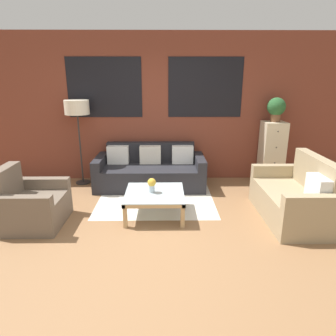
{
  "coord_description": "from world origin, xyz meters",
  "views": [
    {
      "loc": [
        0.17,
        -3.44,
        1.99
      ],
      "look_at": [
        0.23,
        1.29,
        0.55
      ],
      "focal_mm": 32.0,
      "sensor_mm": 36.0,
      "label": 1
    }
  ],
  "objects_px": {
    "couch_dark": "(150,171)",
    "drawer_cabinet": "(272,153)",
    "settee_vintage": "(295,198)",
    "flower_vase": "(152,184)",
    "potted_plant": "(276,108)",
    "coffee_table": "(155,196)",
    "armchair_corner": "(31,206)",
    "floor_lamp": "(77,110)"
  },
  "relations": [
    {
      "from": "coffee_table",
      "to": "floor_lamp",
      "type": "bearing_deg",
      "value": 135.07
    },
    {
      "from": "armchair_corner",
      "to": "coffee_table",
      "type": "bearing_deg",
      "value": 8.86
    },
    {
      "from": "coffee_table",
      "to": "couch_dark",
      "type": "bearing_deg",
      "value": 95.51
    },
    {
      "from": "floor_lamp",
      "to": "drawer_cabinet",
      "type": "distance_m",
      "value": 3.76
    },
    {
      "from": "coffee_table",
      "to": "flower_vase",
      "type": "relative_size",
      "value": 3.97
    },
    {
      "from": "settee_vintage",
      "to": "armchair_corner",
      "type": "relative_size",
      "value": 1.71
    },
    {
      "from": "armchair_corner",
      "to": "floor_lamp",
      "type": "distance_m",
      "value": 2.07
    },
    {
      "from": "floor_lamp",
      "to": "potted_plant",
      "type": "xyz_separation_m",
      "value": [
        3.67,
        0.03,
        0.04
      ]
    },
    {
      "from": "armchair_corner",
      "to": "potted_plant",
      "type": "bearing_deg",
      "value": 23.88
    },
    {
      "from": "couch_dark",
      "to": "potted_plant",
      "type": "xyz_separation_m",
      "value": [
        2.34,
        0.2,
        1.16
      ]
    },
    {
      "from": "drawer_cabinet",
      "to": "flower_vase",
      "type": "height_order",
      "value": "drawer_cabinet"
    },
    {
      "from": "settee_vintage",
      "to": "floor_lamp",
      "type": "relative_size",
      "value": 0.92
    },
    {
      "from": "armchair_corner",
      "to": "flower_vase",
      "type": "relative_size",
      "value": 3.94
    },
    {
      "from": "floor_lamp",
      "to": "flower_vase",
      "type": "xyz_separation_m",
      "value": [
        1.41,
        -1.44,
        -0.92
      ]
    },
    {
      "from": "potted_plant",
      "to": "flower_vase",
      "type": "distance_m",
      "value": 2.86
    },
    {
      "from": "coffee_table",
      "to": "drawer_cabinet",
      "type": "relative_size",
      "value": 0.73
    },
    {
      "from": "potted_plant",
      "to": "drawer_cabinet",
      "type": "bearing_deg",
      "value": -90.0
    },
    {
      "from": "coffee_table",
      "to": "armchair_corner",
      "type": "bearing_deg",
      "value": -171.14
    },
    {
      "from": "settee_vintage",
      "to": "flower_vase",
      "type": "height_order",
      "value": "settee_vintage"
    },
    {
      "from": "floor_lamp",
      "to": "coffee_table",
      "type": "bearing_deg",
      "value": -44.93
    },
    {
      "from": "coffee_table",
      "to": "potted_plant",
      "type": "xyz_separation_m",
      "value": [
        2.22,
        1.47,
        1.14
      ]
    },
    {
      "from": "armchair_corner",
      "to": "potted_plant",
      "type": "height_order",
      "value": "potted_plant"
    },
    {
      "from": "potted_plant",
      "to": "coffee_table",
      "type": "bearing_deg",
      "value": -146.43
    },
    {
      "from": "coffee_table",
      "to": "floor_lamp",
      "type": "distance_m",
      "value": 2.33
    },
    {
      "from": "coffee_table",
      "to": "drawer_cabinet",
      "type": "height_order",
      "value": "drawer_cabinet"
    },
    {
      "from": "settee_vintage",
      "to": "potted_plant",
      "type": "distance_m",
      "value": 1.98
    },
    {
      "from": "couch_dark",
      "to": "drawer_cabinet",
      "type": "height_order",
      "value": "drawer_cabinet"
    },
    {
      "from": "settee_vintage",
      "to": "coffee_table",
      "type": "relative_size",
      "value": 1.69
    },
    {
      "from": "settee_vintage",
      "to": "potted_plant",
      "type": "bearing_deg",
      "value": 83.42
    },
    {
      "from": "flower_vase",
      "to": "drawer_cabinet",
      "type": "bearing_deg",
      "value": 33.04
    },
    {
      "from": "flower_vase",
      "to": "armchair_corner",
      "type": "bearing_deg",
      "value": -170.82
    },
    {
      "from": "couch_dark",
      "to": "floor_lamp",
      "type": "bearing_deg",
      "value": 172.64
    },
    {
      "from": "couch_dark",
      "to": "armchair_corner",
      "type": "height_order",
      "value": "armchair_corner"
    },
    {
      "from": "coffee_table",
      "to": "flower_vase",
      "type": "bearing_deg",
      "value": 175.22
    },
    {
      "from": "settee_vintage",
      "to": "armchair_corner",
      "type": "height_order",
      "value": "settee_vintage"
    },
    {
      "from": "floor_lamp",
      "to": "armchair_corner",
      "type": "bearing_deg",
      "value": -98.6
    },
    {
      "from": "settee_vintage",
      "to": "flower_vase",
      "type": "xyz_separation_m",
      "value": [
        -2.07,
        0.14,
        0.18
      ]
    },
    {
      "from": "potted_plant",
      "to": "flower_vase",
      "type": "relative_size",
      "value": 2.06
    },
    {
      "from": "settee_vintage",
      "to": "drawer_cabinet",
      "type": "distance_m",
      "value": 1.65
    },
    {
      "from": "coffee_table",
      "to": "drawer_cabinet",
      "type": "xyz_separation_m",
      "value": [
        2.22,
        1.47,
        0.29
      ]
    },
    {
      "from": "flower_vase",
      "to": "couch_dark",
      "type": "bearing_deg",
      "value": 93.73
    },
    {
      "from": "couch_dark",
      "to": "flower_vase",
      "type": "xyz_separation_m",
      "value": [
        0.08,
        -1.27,
        0.2
      ]
    }
  ]
}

